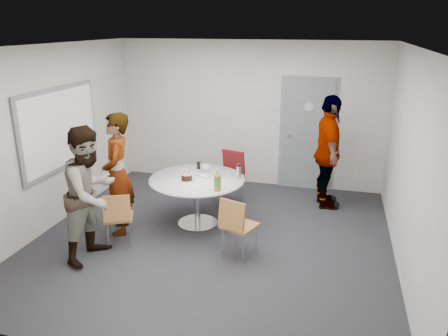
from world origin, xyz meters
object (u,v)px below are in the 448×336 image
(chair_near_right, at_px, (236,222))
(person_right, at_px, (328,152))
(person_left, at_px, (91,194))
(table, at_px, (198,185))
(chair_far, at_px, (230,172))
(whiteboard, at_px, (60,129))
(door, at_px, (307,135))
(person_main, at_px, (118,174))
(chair_near_left, at_px, (118,215))

(chair_near_right, xyz_separation_m, person_right, (1.07, 2.08, 0.44))
(person_left, distance_m, person_right, 3.83)
(table, relative_size, chair_near_right, 1.70)
(chair_near_right, xyz_separation_m, chair_far, (-0.54, 1.84, 0.04))
(chair_far, relative_size, person_left, 0.51)
(whiteboard, distance_m, chair_far, 2.81)
(door, relative_size, person_main, 1.18)
(chair_near_right, bearing_deg, person_left, -146.62)
(door, relative_size, table, 1.47)
(person_left, height_order, person_right, person_right)
(whiteboard, xyz_separation_m, person_left, (1.08, -1.04, -0.56))
(chair_near_left, xyz_separation_m, person_main, (-0.20, 0.44, 0.42))
(door, height_order, person_left, door)
(chair_near_left, bearing_deg, chair_near_right, -19.95)
(person_main, xyz_separation_m, person_left, (0.03, -0.77, -0.01))
(door, height_order, chair_far, door)
(door, relative_size, chair_near_left, 2.67)
(chair_near_right, relative_size, person_left, 0.47)
(whiteboard, distance_m, table, 2.27)
(whiteboard, height_order, chair_near_left, whiteboard)
(door, distance_m, person_left, 4.15)
(chair_far, height_order, person_left, person_left)
(chair_far, xyz_separation_m, person_right, (1.60, 0.24, 0.39))
(table, bearing_deg, door, 54.80)
(table, height_order, person_left, person_left)
(door, height_order, whiteboard, door)
(table, height_order, chair_near_left, table)
(person_left, bearing_deg, door, -27.93)
(chair_near_right, relative_size, chair_far, 0.93)
(chair_near_left, bearing_deg, whiteboard, 127.03)
(chair_near_right, bearing_deg, person_right, 83.19)
(chair_near_right, distance_m, person_right, 2.38)
(chair_far, xyz_separation_m, person_main, (-1.31, -1.50, 0.34))
(person_main, xyz_separation_m, person_right, (2.91, 1.74, 0.05))
(person_right, bearing_deg, door, 15.39)
(person_main, bearing_deg, chair_near_right, 56.69)
(person_left, bearing_deg, chair_near_right, -68.15)
(chair_far, distance_m, person_left, 2.63)
(whiteboard, distance_m, chair_near_left, 1.75)
(door, bearing_deg, person_left, -126.68)
(person_left, bearing_deg, whiteboard, 54.78)
(table, xyz_separation_m, person_right, (1.86, 1.23, 0.30))
(chair_near_right, bearing_deg, door, 97.55)
(chair_near_right, height_order, person_main, person_main)
(door, bearing_deg, person_right, -63.37)
(door, bearing_deg, whiteboard, -147.34)
(door, height_order, chair_near_left, door)
(person_left, bearing_deg, chair_far, -20.80)
(chair_near_left, distance_m, chair_near_right, 1.65)
(table, xyz_separation_m, chair_near_left, (-0.85, -0.95, -0.17))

